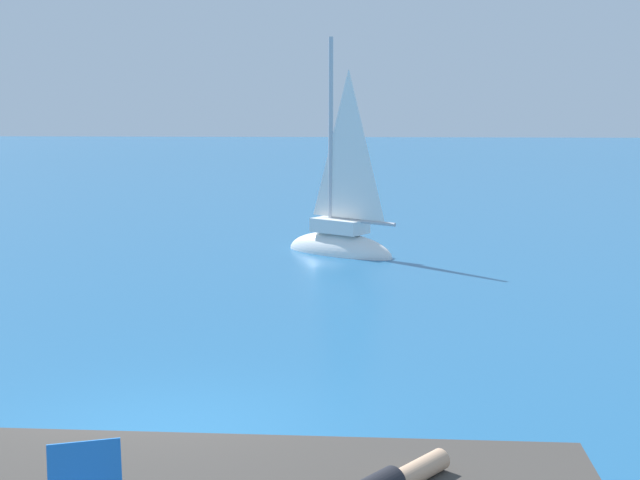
{
  "coord_description": "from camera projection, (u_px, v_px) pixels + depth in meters",
  "views": [
    {
      "loc": [
        2.29,
        -9.43,
        3.93
      ],
      "look_at": [
        1.3,
        9.71,
        0.81
      ],
      "focal_mm": 49.08,
      "sensor_mm": 36.0,
      "label": 1
    }
  ],
  "objects": [
    {
      "name": "sailboat_near",
      "position": [
        340.0,
        241.0,
        22.31
      ],
      "size": [
        3.19,
        2.66,
        5.97
      ],
      "rotation": [
        0.0,
        0.0,
        2.54
      ],
      "color": "white",
      "rests_on": "ground"
    },
    {
      "name": "ground_plane",
      "position": [
        164.0,
        444.0,
        10.05
      ],
      "size": [
        160.0,
        160.0,
        0.0
      ],
      "primitive_type": "plane",
      "color": "#236093"
    }
  ]
}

